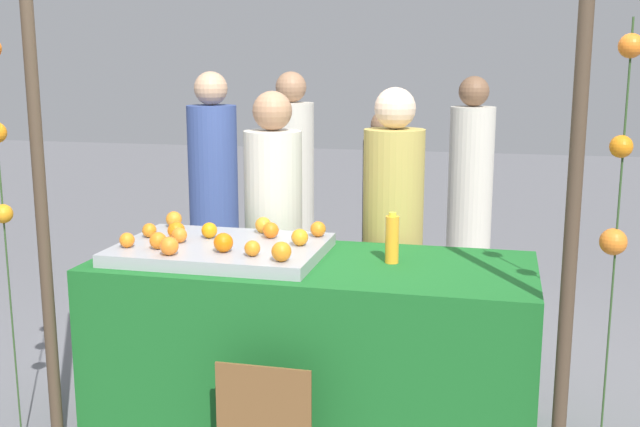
% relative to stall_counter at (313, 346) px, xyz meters
% --- Properties ---
extents(ground_plane, '(24.00, 24.00, 0.00)m').
position_rel_stall_counter_xyz_m(ground_plane, '(0.00, 0.00, -0.43)').
color(ground_plane, slate).
extents(stall_counter, '(2.09, 0.87, 0.86)m').
position_rel_stall_counter_xyz_m(stall_counter, '(0.00, 0.00, 0.00)').
color(stall_counter, '#196023').
rests_on(stall_counter, ground_plane).
extents(orange_tray, '(0.99, 0.71, 0.06)m').
position_rel_stall_counter_xyz_m(orange_tray, '(-0.46, -0.01, 0.46)').
color(orange_tray, '#9EA0A5').
rests_on(orange_tray, stall_counter).
extents(orange_0, '(0.08, 0.08, 0.08)m').
position_rel_stall_counter_xyz_m(orange_0, '(-0.26, 0.16, 0.53)').
color(orange_0, orange).
rests_on(orange_0, orange_tray).
extents(orange_1, '(0.07, 0.07, 0.07)m').
position_rel_stall_counter_xyz_m(orange_1, '(-0.23, -0.21, 0.53)').
color(orange_1, orange).
rests_on(orange_1, orange_tray).
extents(orange_2, '(0.07, 0.07, 0.07)m').
position_rel_stall_counter_xyz_m(orange_2, '(-0.87, -0.19, 0.53)').
color(orange_2, orange).
rests_on(orange_2, orange_tray).
extents(orange_3, '(0.07, 0.07, 0.07)m').
position_rel_stall_counter_xyz_m(orange_3, '(-0.86, 0.03, 0.53)').
color(orange_3, orange).
rests_on(orange_3, orange_tray).
extents(orange_4, '(0.09, 0.09, 0.09)m').
position_rel_stall_counter_xyz_m(orange_4, '(-0.71, 0.03, 0.53)').
color(orange_4, orange).
rests_on(orange_4, orange_tray).
extents(orange_5, '(0.09, 0.09, 0.09)m').
position_rel_stall_counter_xyz_m(orange_5, '(-0.39, -0.17, 0.54)').
color(orange_5, orange).
rests_on(orange_5, orange_tray).
extents(orange_6, '(0.08, 0.08, 0.08)m').
position_rel_stall_counter_xyz_m(orange_6, '(-0.71, -0.18, 0.53)').
color(orange_6, orange).
rests_on(orange_6, orange_tray).
extents(orange_7, '(0.08, 0.08, 0.08)m').
position_rel_stall_counter_xyz_m(orange_7, '(-0.03, 0.25, 0.53)').
color(orange_7, orange).
rests_on(orange_7, orange_tray).
extents(orange_8, '(0.08, 0.08, 0.08)m').
position_rel_stall_counter_xyz_m(orange_8, '(-0.07, 0.04, 0.53)').
color(orange_8, orange).
rests_on(orange_8, orange_tray).
extents(orange_9, '(0.08, 0.08, 0.08)m').
position_rel_stall_counter_xyz_m(orange_9, '(-0.66, -0.04, 0.53)').
color(orange_9, orange).
rests_on(orange_9, orange_tray).
extents(orange_10, '(0.09, 0.09, 0.09)m').
position_rel_stall_counter_xyz_m(orange_10, '(-0.08, -0.27, 0.53)').
color(orange_10, orange).
rests_on(orange_10, orange_tray).
extents(orange_11, '(0.08, 0.08, 0.08)m').
position_rel_stall_counter_xyz_m(orange_11, '(-0.33, 0.26, 0.53)').
color(orange_11, orange).
rests_on(orange_11, orange_tray).
extents(orange_12, '(0.08, 0.08, 0.08)m').
position_rel_stall_counter_xyz_m(orange_12, '(-0.56, 0.09, 0.53)').
color(orange_12, orange).
rests_on(orange_12, orange_tray).
extents(orange_13, '(0.09, 0.09, 0.09)m').
position_rel_stall_counter_xyz_m(orange_13, '(-0.61, -0.28, 0.53)').
color(orange_13, orange).
rests_on(orange_13, orange_tray).
extents(orange_14, '(0.09, 0.09, 0.09)m').
position_rel_stall_counter_xyz_m(orange_14, '(-0.84, 0.29, 0.53)').
color(orange_14, orange).
rests_on(orange_14, orange_tray).
extents(juice_bottle, '(0.06, 0.06, 0.24)m').
position_rel_stall_counter_xyz_m(juice_bottle, '(0.37, 0.05, 0.54)').
color(juice_bottle, orange).
rests_on(juice_bottle, stall_counter).
extents(vendor_left, '(0.33, 0.33, 1.63)m').
position_rel_stall_counter_xyz_m(vendor_left, '(-0.39, 0.65, 0.33)').
color(vendor_left, beige).
rests_on(vendor_left, ground_plane).
extents(vendor_right, '(0.33, 0.33, 1.66)m').
position_rel_stall_counter_xyz_m(vendor_right, '(0.29, 0.67, 0.34)').
color(vendor_right, tan).
rests_on(vendor_right, ground_plane).
extents(crowd_person_0, '(0.35, 0.35, 1.72)m').
position_rel_stall_counter_xyz_m(crowd_person_0, '(-1.12, 1.59, 0.37)').
color(crowd_person_0, '#384C8C').
rests_on(crowd_person_0, ground_plane).
extents(crowd_person_1, '(0.34, 0.34, 1.72)m').
position_rel_stall_counter_xyz_m(crowd_person_1, '(-0.70, 2.16, 0.37)').
color(crowd_person_1, beige).
rests_on(crowd_person_1, ground_plane).
extents(crowd_person_2, '(0.30, 0.30, 1.48)m').
position_rel_stall_counter_xyz_m(crowd_person_2, '(0.10, 1.58, 0.26)').
color(crowd_person_2, '#333338').
rests_on(crowd_person_2, ground_plane).
extents(crowd_person_3, '(0.34, 0.34, 1.68)m').
position_rel_stall_counter_xyz_m(crowd_person_3, '(0.63, 2.44, 0.35)').
color(crowd_person_3, beige).
rests_on(crowd_person_3, ground_plane).
extents(canopy_post_left, '(0.06, 0.06, 2.20)m').
position_rel_stall_counter_xyz_m(canopy_post_left, '(-1.12, -0.47, 0.67)').
color(canopy_post_left, '#473828').
rests_on(canopy_post_left, ground_plane).
extents(canopy_post_right, '(0.06, 0.06, 2.20)m').
position_rel_stall_counter_xyz_m(canopy_post_right, '(1.12, -0.47, 0.67)').
color(canopy_post_right, '#473828').
rests_on(canopy_post_right, ground_plane).
extents(garland_strand_right, '(0.10, 0.10, 1.95)m').
position_rel_stall_counter_xyz_m(garland_strand_right, '(1.28, -0.48, 0.98)').
color(garland_strand_right, '#2D4C23').
rests_on(garland_strand_right, ground_plane).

